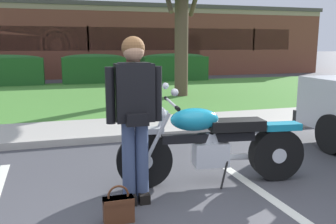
{
  "coord_description": "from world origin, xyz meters",
  "views": [
    {
      "loc": [
        -1.17,
        -2.78,
        1.62
      ],
      "look_at": [
        0.03,
        1.19,
        0.85
      ],
      "focal_mm": 38.85,
      "sensor_mm": 36.0,
      "label": 1
    }
  ],
  "objects_px": {
    "hedge_center_left": "(2,70)",
    "rider_person": "(135,108)",
    "motorcycle": "(220,143)",
    "brick_building": "(82,41)",
    "handbag": "(119,207)",
    "hedge_center_right": "(94,68)",
    "hedge_right": "(174,67)"
  },
  "relations": [
    {
      "from": "hedge_center_left",
      "to": "rider_person",
      "type": "bearing_deg",
      "value": -76.66
    },
    {
      "from": "motorcycle",
      "to": "rider_person",
      "type": "relative_size",
      "value": 1.31
    },
    {
      "from": "brick_building",
      "to": "motorcycle",
      "type": "bearing_deg",
      "value": -88.99
    },
    {
      "from": "motorcycle",
      "to": "handbag",
      "type": "xyz_separation_m",
      "value": [
        -1.31,
        -0.64,
        -0.34
      ]
    },
    {
      "from": "brick_building",
      "to": "hedge_center_right",
      "type": "bearing_deg",
      "value": -90.16
    },
    {
      "from": "motorcycle",
      "to": "hedge_center_left",
      "type": "relative_size",
      "value": 0.73
    },
    {
      "from": "hedge_center_left",
      "to": "handbag",
      "type": "bearing_deg",
      "value": -78.21
    },
    {
      "from": "hedge_center_right",
      "to": "hedge_right",
      "type": "relative_size",
      "value": 0.89
    },
    {
      "from": "hedge_center_left",
      "to": "hedge_right",
      "type": "height_order",
      "value": "same"
    },
    {
      "from": "motorcycle",
      "to": "brick_building",
      "type": "relative_size",
      "value": 0.09
    },
    {
      "from": "handbag",
      "to": "brick_building",
      "type": "xyz_separation_m",
      "value": [
        0.98,
        19.33,
        1.67
      ]
    },
    {
      "from": "rider_person",
      "to": "handbag",
      "type": "relative_size",
      "value": 4.74
    },
    {
      "from": "motorcycle",
      "to": "hedge_right",
      "type": "distance_m",
      "value": 11.99
    },
    {
      "from": "motorcycle",
      "to": "hedge_right",
      "type": "height_order",
      "value": "hedge_right"
    },
    {
      "from": "hedge_right",
      "to": "brick_building",
      "type": "bearing_deg",
      "value": 116.02
    },
    {
      "from": "handbag",
      "to": "hedge_center_left",
      "type": "relative_size",
      "value": 0.12
    },
    {
      "from": "hedge_center_right",
      "to": "brick_building",
      "type": "bearing_deg",
      "value": 89.84
    },
    {
      "from": "hedge_center_left",
      "to": "hedge_center_right",
      "type": "relative_size",
      "value": 1.21
    },
    {
      "from": "motorcycle",
      "to": "hedge_right",
      "type": "bearing_deg",
      "value": 74.74
    },
    {
      "from": "hedge_center_right",
      "to": "handbag",
      "type": "bearing_deg",
      "value": -94.48
    },
    {
      "from": "motorcycle",
      "to": "hedge_center_right",
      "type": "bearing_deg",
      "value": 91.73
    },
    {
      "from": "motorcycle",
      "to": "rider_person",
      "type": "xyz_separation_m",
      "value": [
        -1.06,
        -0.23,
        0.51
      ]
    },
    {
      "from": "rider_person",
      "to": "hedge_right",
      "type": "distance_m",
      "value": 12.52
    },
    {
      "from": "hedge_right",
      "to": "brick_building",
      "type": "distance_m",
      "value": 8.02
    },
    {
      "from": "motorcycle",
      "to": "handbag",
      "type": "height_order",
      "value": "motorcycle"
    },
    {
      "from": "handbag",
      "to": "brick_building",
      "type": "distance_m",
      "value": 19.43
    },
    {
      "from": "hedge_right",
      "to": "hedge_center_left",
      "type": "bearing_deg",
      "value": 180.0
    },
    {
      "from": "rider_person",
      "to": "hedge_right",
      "type": "xyz_separation_m",
      "value": [
        4.21,
        11.79,
        -0.34
      ]
    },
    {
      "from": "rider_person",
      "to": "hedge_center_right",
      "type": "relative_size",
      "value": 0.67
    },
    {
      "from": "hedge_center_left",
      "to": "motorcycle",
      "type": "bearing_deg",
      "value": -71.58
    },
    {
      "from": "motorcycle",
      "to": "hedge_center_left",
      "type": "xyz_separation_m",
      "value": [
        -3.85,
        11.56,
        0.17
      ]
    },
    {
      "from": "handbag",
      "to": "hedge_right",
      "type": "bearing_deg",
      "value": 69.92
    }
  ]
}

